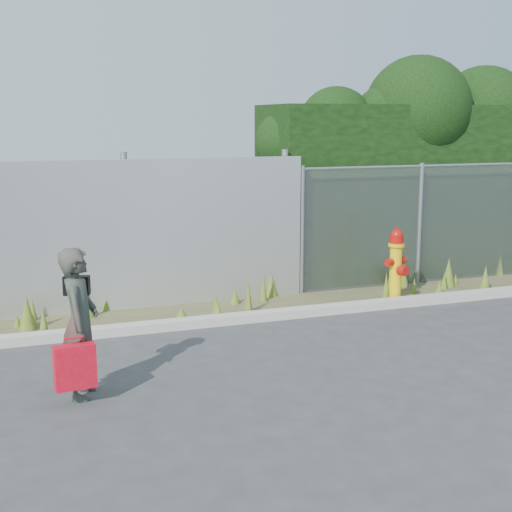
% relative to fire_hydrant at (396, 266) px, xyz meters
% --- Properties ---
extents(ground, '(80.00, 80.00, 0.00)m').
position_rel_fire_hydrant_xyz_m(ground, '(-2.21, -2.06, -0.56)').
color(ground, '#38383A').
rests_on(ground, ground).
extents(curb, '(16.00, 0.22, 0.12)m').
position_rel_fire_hydrant_xyz_m(curb, '(-2.21, -0.26, -0.50)').
color(curb, '#AAA599').
rests_on(curb, ground).
extents(weed_strip, '(16.00, 1.31, 0.55)m').
position_rel_fire_hydrant_xyz_m(weed_strip, '(-1.81, 0.40, -0.44)').
color(weed_strip, '#4E482C').
rests_on(weed_strip, ground).
extents(corrugated_fence, '(8.50, 0.21, 2.30)m').
position_rel_fire_hydrant_xyz_m(corrugated_fence, '(-5.45, 0.95, 0.54)').
color(corrugated_fence, '#ACADB3').
rests_on(corrugated_fence, ground).
extents(chainlink_fence, '(6.50, 0.07, 2.05)m').
position_rel_fire_hydrant_xyz_m(chainlink_fence, '(2.04, 0.94, 0.47)').
color(chainlink_fence, gray).
rests_on(chainlink_fence, ground).
extents(hedge, '(7.53, 2.04, 3.87)m').
position_rel_fire_hydrant_xyz_m(hedge, '(2.44, 1.95, 1.52)').
color(hedge, black).
rests_on(hedge, ground).
extents(fire_hydrant, '(0.39, 0.35, 1.16)m').
position_rel_fire_hydrant_xyz_m(fire_hydrant, '(0.00, 0.00, 0.00)').
color(fire_hydrant, yellow).
rests_on(fire_hydrant, ground).
extents(woman, '(0.50, 0.64, 1.53)m').
position_rel_fire_hydrant_xyz_m(woman, '(-4.94, -2.24, 0.20)').
color(woman, '#0E5D49').
rests_on(woman, ground).
extents(red_tote_bag, '(0.39, 0.14, 0.52)m').
position_rel_fire_hydrant_xyz_m(red_tote_bag, '(-5.03, -2.52, -0.15)').
color(red_tote_bag, '#B30A18').
extents(black_shoulder_bag, '(0.26, 0.11, 0.19)m').
position_rel_fire_hydrant_xyz_m(black_shoulder_bag, '(-4.94, -2.12, 0.56)').
color(black_shoulder_bag, black).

